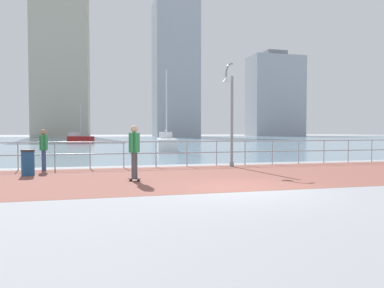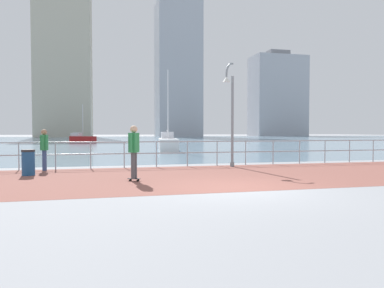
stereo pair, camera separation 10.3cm
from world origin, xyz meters
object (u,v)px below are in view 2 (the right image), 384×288
at_px(skateboarder, 134,148).
at_px(sailboat_navy, 82,138).
at_px(lamppost, 230,109).
at_px(bystander, 44,146).
at_px(sailboat_gray, 168,143).
at_px(trash_bin, 28,162).

distance_m(skateboarder, sailboat_navy, 42.71).
relative_size(lamppost, sailboat_navy, 0.85).
bearing_deg(skateboarder, bystander, 130.30).
bearing_deg(lamppost, skateboarder, -141.76).
bearing_deg(bystander, sailboat_navy, 91.85).
bearing_deg(skateboarder, sailboat_navy, 96.10).
bearing_deg(bystander, sailboat_gray, 60.77).
distance_m(skateboarder, trash_bin, 4.33).
xyz_separation_m(trash_bin, sailboat_navy, (-0.96, 40.12, 0.05)).
xyz_separation_m(bystander, sailboat_gray, (7.14, 12.75, -0.37)).
distance_m(trash_bin, sailboat_navy, 40.13).
relative_size(skateboarder, trash_bin, 1.90).
bearing_deg(skateboarder, trash_bin, 146.72).
relative_size(bystander, trash_bin, 1.79).
bearing_deg(sailboat_navy, lamppost, -76.99).
distance_m(skateboarder, sailboat_gray, 17.08).
bearing_deg(sailboat_gray, trash_bin, -117.45).
height_order(trash_bin, sailboat_gray, sailboat_gray).
distance_m(lamppost, sailboat_gray, 13.28).
distance_m(sailboat_gray, sailboat_navy, 27.15).
distance_m(trash_bin, sailboat_gray, 16.10).
height_order(lamppost, bystander, lamppost).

